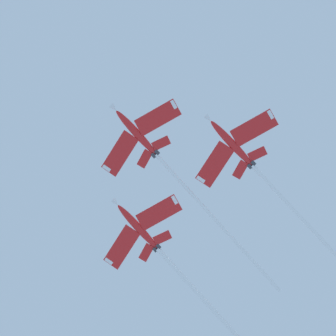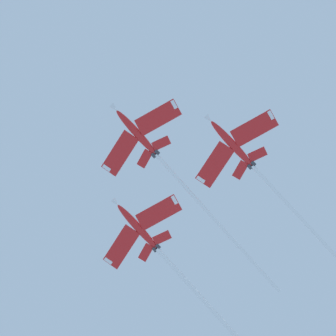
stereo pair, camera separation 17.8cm
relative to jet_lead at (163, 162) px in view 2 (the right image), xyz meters
name	(u,v)px [view 2 (the right image)]	position (x,y,z in m)	size (l,w,h in m)	color
jet_lead	(163,162)	(0.00, 0.00, 0.00)	(46.94, 21.17, 13.32)	red
jet_left_wing	(261,175)	(-10.99, 16.15, -2.43)	(46.85, 21.33, 11.94)	red
jet_right_wing	(172,265)	(-19.14, -8.09, -2.94)	(46.34, 21.33, 12.86)	red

